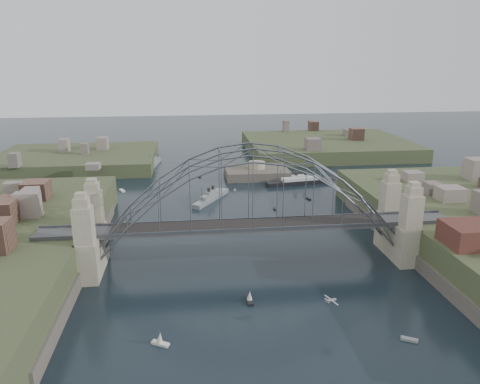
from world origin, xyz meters
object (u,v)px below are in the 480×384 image
naval_cruiser_near (211,197)px  naval_cruiser_far (153,163)px  fort_island (256,178)px  ocean_liner (301,181)px  bridge (250,206)px

naval_cruiser_near → naval_cruiser_far: (-19.90, 47.77, 0.08)m
fort_island → ocean_liner: bearing=-41.2°
bridge → naval_cruiser_near: bridge is taller
naval_cruiser_far → ocean_liner: 60.65m
naval_cruiser_far → naval_cruiser_near: bearing=-67.4°
fort_island → naval_cruiser_far: 43.37m
bridge → ocean_liner: size_ratio=3.48×
fort_island → naval_cruiser_far: bearing=149.9°
bridge → fort_island: (12.00, 70.00, -12.66)m
naval_cruiser_near → ocean_liner: ocean_liner is taller
naval_cruiser_far → ocean_liner: naval_cruiser_far is taller
bridge → fort_island: bearing=80.3°
naval_cruiser_far → ocean_liner: bearing=-33.3°
fort_island → naval_cruiser_near: fort_island is taller
fort_island → naval_cruiser_near: bearing=-124.1°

